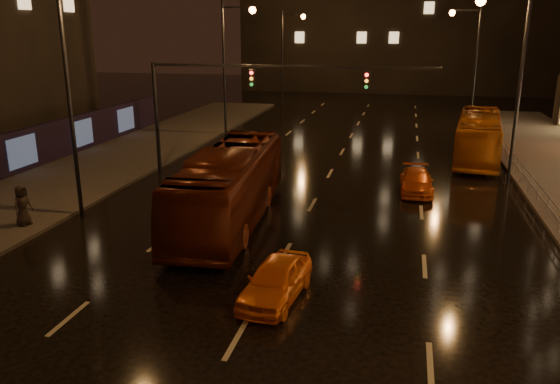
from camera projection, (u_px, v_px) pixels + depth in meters
name	position (u px, v px, depth m)	size (l,w,h in m)	color
ground	(325.00, 183.00, 29.44)	(140.00, 140.00, 0.00)	black
sidewalk_left	(47.00, 191.00, 27.65)	(7.00, 70.00, 0.15)	#38332D
traffic_signal	(233.00, 92.00, 29.17)	(15.31, 0.32, 6.20)	black
railing_right	(538.00, 188.00, 25.12)	(0.05, 56.00, 1.00)	#99999E
bus_red	(230.00, 185.00, 23.11)	(2.66, 11.38, 3.17)	#561B0C
bus_curb	(478.00, 137.00, 34.28)	(2.47, 10.54, 2.94)	#A65110
taxi_near	(276.00, 280.00, 16.53)	(1.48, 3.67, 1.25)	orange
taxi_far	(416.00, 181.00, 27.59)	(1.56, 3.85, 1.12)	#D04F13
pedestrian_c	(22.00, 205.00, 22.36)	(0.83, 0.54, 1.69)	black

